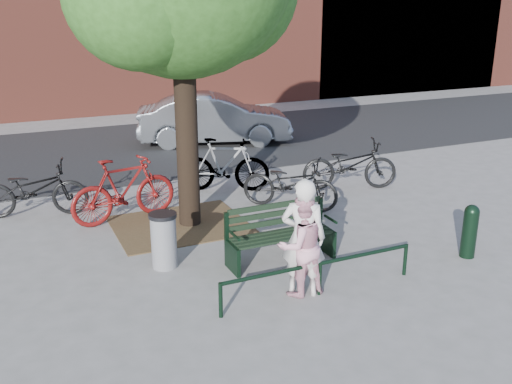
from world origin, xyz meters
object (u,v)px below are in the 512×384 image
person_right (301,246)px  bicycle_c (290,184)px  person_left (303,237)px  litter_bin (164,240)px  parked_car (214,119)px  bollard (470,229)px  park_bench (279,232)px

person_right → bicycle_c: person_right is taller
person_left → litter_bin: size_ratio=1.92×
parked_car → bollard: bearing=-157.1°
person_left → bollard: size_ratio=1.91×
bollard → bicycle_c: (-1.54, 3.29, 0.04)m
person_right → person_left: bearing=179.8°
park_bench → parked_car: (1.95, 8.10, 0.26)m
litter_bin → bicycle_c: (3.06, 1.60, 0.07)m
bollard → parked_car: parked_car is taller
person_right → parked_car: parked_car is taller
person_left → litter_bin: (-1.54, 1.65, -0.40)m
park_bench → litter_bin: 1.82m
bollard → parked_car: bearing=95.6°
person_left → litter_bin: person_left is taller
person_left → litter_bin: 2.30m
person_right → bollard: size_ratio=1.64×
person_right → bollard: bearing=179.0°
parked_car → park_bench: bearing=-176.2°
bollard → parked_car: size_ratio=0.20×
person_right → parked_car: 9.48m
person_left → bicycle_c: 3.60m
person_right → parked_car: size_ratio=0.33×
person_right → litter_bin: (-1.51, 1.65, -0.28)m
person_right → bollard: (3.09, -0.04, -0.25)m
parked_car → litter_bin: bearing=171.3°
bicycle_c → parked_car: size_ratio=0.44×
parked_car → person_right: bearing=-176.0°
park_bench → person_right: (-0.23, -1.13, 0.25)m
park_bench → parked_car: bearing=76.5°
park_bench → parked_car: 8.33m
park_bench → person_right: bearing=-101.6°
person_left → bollard: person_left is taller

